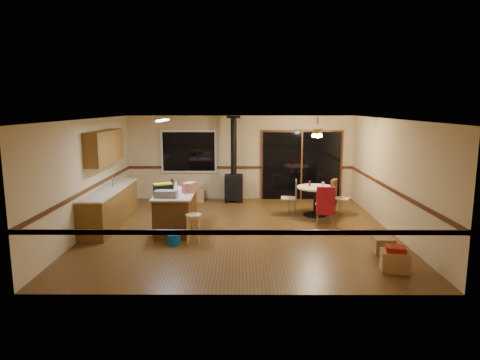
{
  "coord_description": "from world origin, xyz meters",
  "views": [
    {
      "loc": [
        0.04,
        -9.73,
        2.89
      ],
      "look_at": [
        0.0,
        0.3,
        1.15
      ],
      "focal_mm": 32.0,
      "sensor_mm": 36.0,
      "label": 1
    }
  ],
  "objects_px": {
    "kitchen_island": "(176,211)",
    "blue_bucket": "(174,240)",
    "box_corner_b": "(384,246)",
    "toolbox_black": "(163,190)",
    "bar_stool": "(194,228)",
    "chair_right": "(335,193)",
    "box_corner_a": "(395,261)",
    "dining_table": "(315,196)",
    "box_under_window": "(196,195)",
    "toolbox_grey": "(166,194)",
    "wood_stove": "(234,178)",
    "chair_left": "(293,193)",
    "chair_near": "(325,201)"
  },
  "relations": [
    {
      "from": "toolbox_grey",
      "to": "bar_stool",
      "type": "height_order",
      "value": "toolbox_grey"
    },
    {
      "from": "chair_right",
      "to": "box_corner_a",
      "type": "bearing_deg",
      "value": -86.8
    },
    {
      "from": "chair_near",
      "to": "kitchen_island",
      "type": "bearing_deg",
      "value": -171.94
    },
    {
      "from": "bar_stool",
      "to": "chair_near",
      "type": "distance_m",
      "value": 3.41
    },
    {
      "from": "blue_bucket",
      "to": "box_corner_a",
      "type": "xyz_separation_m",
      "value": [
        4.15,
        -1.42,
        0.07
      ]
    },
    {
      "from": "wood_stove",
      "to": "toolbox_grey",
      "type": "relative_size",
      "value": 5.13
    },
    {
      "from": "kitchen_island",
      "to": "chair_right",
      "type": "xyz_separation_m",
      "value": [
        4.04,
        1.51,
        0.14
      ]
    },
    {
      "from": "chair_right",
      "to": "box_under_window",
      "type": "distance_m",
      "value": 4.24
    },
    {
      "from": "bar_stool",
      "to": "box_under_window",
      "type": "distance_m",
      "value": 4.04
    },
    {
      "from": "chair_left",
      "to": "box_under_window",
      "type": "relative_size",
      "value": 1.03
    },
    {
      "from": "toolbox_black",
      "to": "chair_left",
      "type": "xyz_separation_m",
      "value": [
        3.17,
        1.67,
        -0.42
      ]
    },
    {
      "from": "chair_right",
      "to": "box_corner_b",
      "type": "relative_size",
      "value": 1.8
    },
    {
      "from": "kitchen_island",
      "to": "chair_right",
      "type": "distance_m",
      "value": 4.31
    },
    {
      "from": "dining_table",
      "to": "box_under_window",
      "type": "bearing_deg",
      "value": 153.18
    },
    {
      "from": "toolbox_grey",
      "to": "chair_right",
      "type": "distance_m",
      "value": 4.64
    },
    {
      "from": "bar_stool",
      "to": "chair_right",
      "type": "height_order",
      "value": "chair_right"
    },
    {
      "from": "dining_table",
      "to": "box_corner_a",
      "type": "height_order",
      "value": "dining_table"
    },
    {
      "from": "bar_stool",
      "to": "box_corner_a",
      "type": "height_order",
      "value": "bar_stool"
    },
    {
      "from": "toolbox_grey",
      "to": "box_corner_a",
      "type": "bearing_deg",
      "value": -24.6
    },
    {
      "from": "kitchen_island",
      "to": "blue_bucket",
      "type": "distance_m",
      "value": 1.14
    },
    {
      "from": "toolbox_black",
      "to": "blue_bucket",
      "type": "height_order",
      "value": "toolbox_black"
    },
    {
      "from": "box_under_window",
      "to": "chair_right",
      "type": "bearing_deg",
      "value": -22.07
    },
    {
      "from": "blue_bucket",
      "to": "bar_stool",
      "type": "bearing_deg",
      "value": 21.72
    },
    {
      "from": "box_corner_b",
      "to": "bar_stool",
      "type": "bearing_deg",
      "value": 170.16
    },
    {
      "from": "wood_stove",
      "to": "box_under_window",
      "type": "height_order",
      "value": "wood_stove"
    },
    {
      "from": "bar_stool",
      "to": "dining_table",
      "type": "relative_size",
      "value": 0.62
    },
    {
      "from": "chair_left",
      "to": "box_corner_a",
      "type": "height_order",
      "value": "chair_left"
    },
    {
      "from": "toolbox_black",
      "to": "toolbox_grey",
      "type": "bearing_deg",
      "value": -67.3
    },
    {
      "from": "box_corner_a",
      "to": "bar_stool",
      "type": "bearing_deg",
      "value": 157.05
    },
    {
      "from": "toolbox_grey",
      "to": "chair_left",
      "type": "xyz_separation_m",
      "value": [
        3.04,
        1.98,
        -0.39
      ]
    },
    {
      "from": "toolbox_grey",
      "to": "box_under_window",
      "type": "relative_size",
      "value": 0.98
    },
    {
      "from": "box_corner_a",
      "to": "box_corner_b",
      "type": "xyz_separation_m",
      "value": [
        0.1,
        0.92,
        -0.02
      ]
    },
    {
      "from": "box_under_window",
      "to": "box_corner_b",
      "type": "height_order",
      "value": "box_under_window"
    },
    {
      "from": "toolbox_black",
      "to": "blue_bucket",
      "type": "relative_size",
      "value": 1.49
    },
    {
      "from": "kitchen_island",
      "to": "dining_table",
      "type": "xyz_separation_m",
      "value": [
        3.5,
        1.39,
        0.08
      ]
    },
    {
      "from": "box_corner_a",
      "to": "box_corner_b",
      "type": "height_order",
      "value": "box_corner_a"
    },
    {
      "from": "kitchen_island",
      "to": "box_under_window",
      "type": "xyz_separation_m",
      "value": [
        0.13,
        3.1,
        -0.25
      ]
    },
    {
      "from": "box_under_window",
      "to": "blue_bucket",
      "type": "bearing_deg",
      "value": -90.24
    },
    {
      "from": "bar_stool",
      "to": "blue_bucket",
      "type": "relative_size",
      "value": 2.28
    },
    {
      "from": "box_under_window",
      "to": "box_corner_a",
      "type": "height_order",
      "value": "box_under_window"
    },
    {
      "from": "box_corner_a",
      "to": "box_corner_b",
      "type": "bearing_deg",
      "value": 83.68
    },
    {
      "from": "wood_stove",
      "to": "toolbox_black",
      "type": "relative_size",
      "value": 6.24
    },
    {
      "from": "chair_right",
      "to": "blue_bucket",
      "type": "bearing_deg",
      "value": -146.57
    },
    {
      "from": "box_corner_b",
      "to": "toolbox_black",
      "type": "bearing_deg",
      "value": 163.13
    },
    {
      "from": "toolbox_grey",
      "to": "chair_right",
      "type": "relative_size",
      "value": 0.7
    },
    {
      "from": "dining_table",
      "to": "box_corner_a",
      "type": "relative_size",
      "value": 2.12
    },
    {
      "from": "chair_left",
      "to": "chair_near",
      "type": "distance_m",
      "value": 1.19
    },
    {
      "from": "wood_stove",
      "to": "dining_table",
      "type": "bearing_deg",
      "value": -36.95
    },
    {
      "from": "box_corner_a",
      "to": "chair_right",
      "type": "bearing_deg",
      "value": 93.2
    },
    {
      "from": "toolbox_grey",
      "to": "chair_right",
      "type": "height_order",
      "value": "toolbox_grey"
    }
  ]
}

